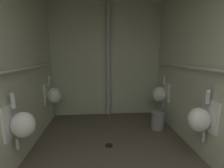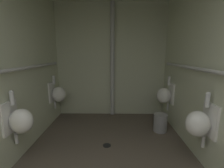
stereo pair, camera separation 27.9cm
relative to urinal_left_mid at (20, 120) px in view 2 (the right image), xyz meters
The scene contains 12 objects.
floor 1.38m from the urinal_left_mid, ahead, with size 2.79×3.97×0.08m, color brown.
wall_right 2.64m from the urinal_left_mid, ahead, with size 0.06×3.97×2.74m, color beige.
wall_back 2.38m from the urinal_left_mid, 58.59° to the left, with size 2.79×0.06×2.74m, color beige.
urinal_left_mid is the anchor object (origin of this frame).
urinal_left_far 1.41m from the urinal_left_mid, 90.00° to the left, with size 0.32×0.30×0.76m.
urinal_right_mid 2.37m from the urinal_left_mid, ahead, with size 0.32×0.30×0.76m.
urinal_right_far 2.72m from the urinal_left_mid, 29.44° to the left, with size 0.32×0.30×0.76m.
supply_pipe_left 0.67m from the urinal_left_mid, behind, with size 0.06×3.29×0.06m.
supply_pipe_right 2.55m from the urinal_left_mid, ahead, with size 0.06×3.16×0.06m.
standpipe_back_wall 2.31m from the urinal_left_mid, 56.26° to the left, with size 0.10×0.10×2.69m, color #B2B2B2.
floor_drain 1.41m from the urinal_left_mid, 22.41° to the left, with size 0.14×0.14×0.01m, color black.
waste_bin 2.47m from the urinal_left_mid, 24.48° to the left, with size 0.27×0.27×0.36m, color gray.
Camera 2 is at (0.09, 0.03, 1.54)m, focal length 24.68 mm.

